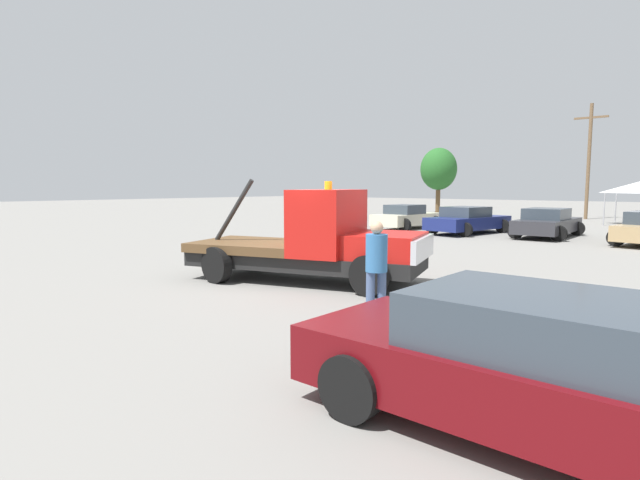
{
  "coord_description": "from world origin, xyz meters",
  "views": [
    {
      "loc": [
        8.17,
        -8.96,
        2.31
      ],
      "look_at": [
        0.5,
        0.0,
        1.05
      ],
      "focal_mm": 28.0,
      "sensor_mm": 36.0,
      "label": 1
    }
  ],
  "objects": [
    {
      "name": "parked_car_charcoal",
      "position": [
        1.25,
        15.18,
        0.65
      ],
      "size": [
        2.52,
        4.8,
        1.34
      ],
      "rotation": [
        0.0,
        0.0,
        1.59
      ],
      "color": "#2D2D33",
      "rests_on": "ground"
    },
    {
      "name": "tow_truck",
      "position": [
        0.34,
        0.11,
        0.95
      ],
      "size": [
        6.16,
        3.77,
        2.51
      ],
      "rotation": [
        0.0,
        0.0,
        0.31
      ],
      "color": "black",
      "rests_on": "ground"
    },
    {
      "name": "parked_car_cream",
      "position": [
        -6.03,
        14.94,
        0.65
      ],
      "size": [
        2.49,
        4.52,
        1.34
      ],
      "rotation": [
        0.0,
        0.0,
        1.53
      ],
      "color": "beige",
      "rests_on": "ground"
    },
    {
      "name": "utility_pole",
      "position": [
        -0.58,
        30.65,
        4.33
      ],
      "size": [
        2.2,
        0.24,
        8.14
      ],
      "color": "brown",
      "rests_on": "ground"
    },
    {
      "name": "foreground_car",
      "position": [
        6.92,
        -4.27,
        0.65
      ],
      "size": [
        4.89,
        2.02,
        1.34
      ],
      "rotation": [
        0.0,
        0.0,
        0.0
      ],
      "color": "#5B0A0F",
      "rests_on": "ground"
    },
    {
      "name": "parked_car_navy",
      "position": [
        -2.27,
        14.48,
        0.65
      ],
      "size": [
        3.0,
        5.05,
        1.34
      ],
      "rotation": [
        0.0,
        0.0,
        1.41
      ],
      "color": "navy",
      "rests_on": "ground"
    },
    {
      "name": "tree_left",
      "position": [
        -13.18,
        32.45,
        3.89
      ],
      "size": [
        3.24,
        3.24,
        5.79
      ],
      "color": "brown",
      "rests_on": "ground"
    },
    {
      "name": "person_near_truck",
      "position": [
        3.31,
        -1.76,
        0.99
      ],
      "size": [
        0.38,
        0.38,
        1.72
      ],
      "rotation": [
        0.0,
        0.0,
        2.5
      ],
      "color": "#475B84",
      "rests_on": "ground"
    },
    {
      "name": "ground_plane",
      "position": [
        0.0,
        0.0,
        0.0
      ],
      "size": [
        160.0,
        160.0,
        0.0
      ],
      "primitive_type": "plane",
      "color": "gray"
    }
  ]
}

